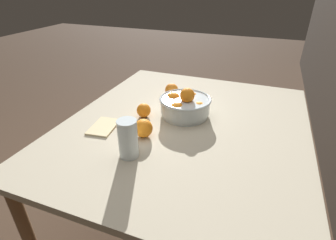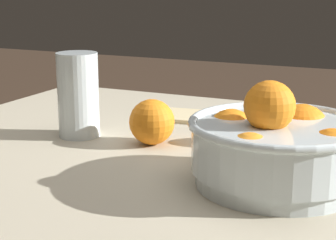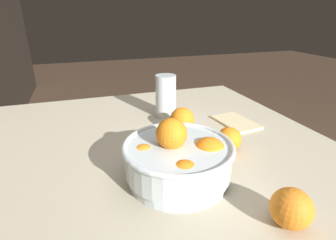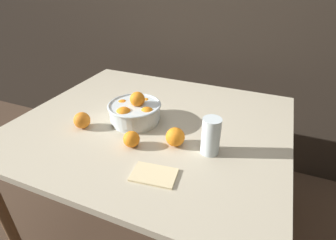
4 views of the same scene
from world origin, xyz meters
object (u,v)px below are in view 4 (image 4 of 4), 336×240
orange_loose_front (131,139)px  orange_loose_aside (82,120)px  juice_glass (211,138)px  orange_loose_near_bowl (175,137)px  fruit_bowl (135,111)px

orange_loose_front → orange_loose_aside: 0.29m
juice_glass → orange_loose_near_bowl: juice_glass is taller
orange_loose_aside → juice_glass: bearing=4.2°
fruit_bowl → juice_glass: bearing=-14.0°
juice_glass → orange_loose_front: bearing=-164.6°
orange_loose_aside → fruit_bowl: bearing=35.4°
fruit_bowl → orange_loose_front: bearing=-65.4°
fruit_bowl → juice_glass: (0.39, -0.10, 0.01)m
juice_glass → orange_loose_aside: (-0.59, -0.04, -0.03)m
fruit_bowl → juice_glass: 0.41m
orange_loose_front → orange_loose_near_bowl: bearing=25.2°
juice_glass → orange_loose_aside: juice_glass is taller
orange_loose_near_bowl → fruit_bowl: bearing=156.8°
fruit_bowl → juice_glass: size_ratio=1.63×
fruit_bowl → orange_loose_aside: bearing=-144.6°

